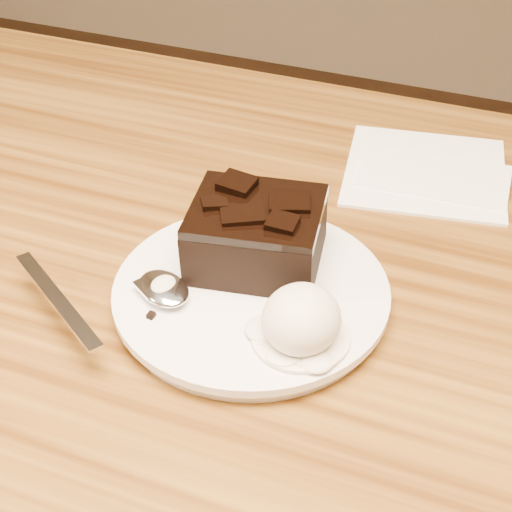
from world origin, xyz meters
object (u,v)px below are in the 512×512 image
at_px(ice_cream_scoop, 301,319).
at_px(napkin, 425,170).
at_px(plate, 251,296).
at_px(spoon, 164,290).
at_px(brownie, 256,238).

relative_size(ice_cream_scoop, napkin, 0.39).
distance_m(plate, napkin, 0.25).
height_order(ice_cream_scoop, spoon, ice_cream_scoop).
xyz_separation_m(plate, ice_cream_scoop, (0.05, -0.04, 0.03)).
xyz_separation_m(brownie, spoon, (-0.05, -0.06, -0.02)).
xyz_separation_m(brownie, ice_cream_scoop, (0.06, -0.07, -0.00)).
bearing_deg(napkin, brownie, -114.21).
relative_size(plate, spoon, 1.12).
relative_size(brownie, napkin, 0.65).
bearing_deg(plate, ice_cream_scoop, -36.58).
height_order(spoon, napkin, spoon).
xyz_separation_m(ice_cream_scoop, spoon, (-0.11, 0.01, -0.01)).
height_order(brownie, spoon, brownie).
xyz_separation_m(ice_cream_scoop, napkin, (0.03, 0.28, -0.03)).
bearing_deg(spoon, ice_cream_scoop, -60.91).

